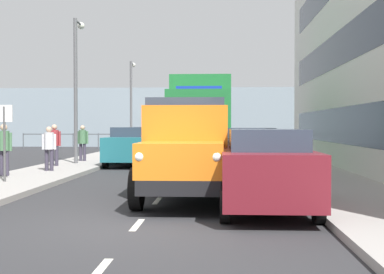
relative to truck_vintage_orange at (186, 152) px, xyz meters
name	(u,v)px	position (x,y,z in m)	size (l,w,h in m)	color
ground_plane	(181,172)	(0.70, -7.60, -1.18)	(80.00, 80.00, 0.00)	#2D2D30
sidewalk_left	(305,170)	(-4.05, -7.60, -1.10)	(2.74, 40.28, 0.15)	#9E9993
sidewalk_right	(61,169)	(5.44, -7.60, -1.10)	(2.74, 40.28, 0.15)	#9E9993
road_centreline_markings	(180,174)	(0.70, -6.81, -1.17)	(0.12, 35.97, 0.01)	silver
sea_horizon	(202,117)	(0.70, -30.74, 1.32)	(80.00, 0.80, 5.00)	#84939E
seawall_railing	(200,137)	(0.70, -27.14, -0.26)	(28.08, 0.08, 1.20)	#4C5156
truck_vintage_orange	(186,152)	(0.00, 0.00, 0.00)	(2.17, 5.64, 2.43)	black
lorry_cargo_green	(202,119)	(0.00, -10.31, 0.90)	(2.58, 8.20, 3.87)	#1E7033
car_maroon_kerbside_near	(265,169)	(-1.73, 1.30, -0.28)	(1.89, 4.34, 1.72)	maroon
car_grey_kerbside_1	(249,153)	(-1.73, -4.48, -0.28)	(1.87, 4.45, 1.72)	slate
car_teal_oppositeside_0	(132,146)	(3.12, -10.37, -0.28)	(1.91, 4.28, 1.72)	#1E6670
car_navy_oppositeside_1	(149,142)	(3.12, -15.80, -0.28)	(1.80, 3.92, 1.72)	navy
car_white_oppositeside_2	(160,139)	(3.12, -21.19, -0.28)	(1.90, 4.39, 1.72)	white
pedestrian_with_bag	(4,145)	(6.26, -4.26, -0.03)	(0.53, 0.34, 1.69)	#383342
pedestrian_by_lamp	(49,145)	(5.41, -6.16, -0.09)	(0.53, 0.34, 1.61)	#383342
pedestrian_couple_b	(54,141)	(5.95, -8.36, -0.03)	(0.53, 0.34, 1.69)	#383342
pedestrian_near_railing	(83,140)	(5.59, -11.30, -0.06)	(0.53, 0.34, 1.66)	#383342
lamp_post_promenade	(77,77)	(5.48, -10.01, 2.75)	(0.32, 1.14, 6.32)	#59595B
lamp_post_far	(132,97)	(5.27, -22.63, 2.61)	(0.32, 1.14, 6.06)	#59595B
street_sign	(4,129)	(5.51, -2.59, 0.50)	(0.50, 0.07, 2.25)	#4C4C4C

